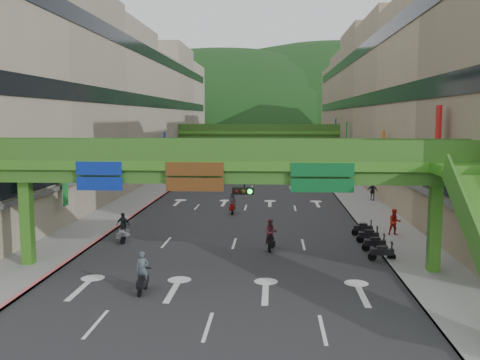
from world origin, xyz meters
The scene contains 23 objects.
ground centered at (0.00, 0.00, 0.00)m, with size 320.00×320.00×0.00m, color black.
road_slab centered at (0.00, 50.00, 0.01)m, with size 18.00×140.00×0.02m, color #28282B.
sidewalk_left centered at (-11.00, 50.00, 0.07)m, with size 4.00×140.00×0.15m, color gray.
sidewalk_right centered at (11.00, 50.00, 0.07)m, with size 4.00×140.00×0.15m, color gray.
curb_left centered at (-9.10, 50.00, 0.09)m, with size 0.20×140.00×0.18m, color #CC5959.
curb_right centered at (9.10, 50.00, 0.09)m, with size 0.20×140.00×0.18m, color gray.
building_row_left centered at (-18.93, 50.00, 9.46)m, with size 12.80×95.00×19.00m.
building_row_right centered at (18.93, 50.00, 9.46)m, with size 12.80×95.00×19.00m.
overpass_near centered at (0.93, 5.38, 5.21)m, with size 28.00×12.27×7.10m.
overpass_far centered at (0.00, 65.00, 5.40)m, with size 28.00×2.20×7.10m.
hill_left centered at (-15.00, 160.00, 0.00)m, with size 168.00×140.00×112.00m, color #1C4419.
hill_right centered at (25.00, 180.00, 0.00)m, with size 208.00×176.00×128.00m, color #1C4419.
bunting_string centered at (0.00, 30.00, 5.96)m, with size 26.00×0.36×0.47m.
scooter_rider_near centered at (-3.57, 1.93, 0.92)m, with size 0.61×1.60×1.98m.
scooter_rider_mid centered at (2.41, 10.43, 1.01)m, with size 0.88×1.60×1.97m.
scooter_rider_left centered at (-7.36, 11.92, 1.00)m, with size 1.03×1.58×2.00m.
scooter_rider_far centered at (-0.96, 22.83, 0.92)m, with size 0.77×1.60×1.86m.
parked_scooter_row centered at (8.80, 11.61, 0.52)m, with size 1.60×7.15×1.08m.
car_silver centered at (-6.18, 48.83, 0.63)m, with size 1.34×3.84×1.26m, color #A9A7AE.
car_yellow centered at (0.48, 48.69, 0.76)m, with size 1.80×4.48×1.53m, color #E3F208.
pedestrian_red centered at (10.90, 14.65, 0.90)m, with size 0.88×0.68×1.80m, color red.
pedestrian_dark centered at (12.20, 30.34, 0.88)m, with size 1.03×0.43×1.76m, color black.
pedestrian_blue centered at (9.80, 36.99, 0.82)m, with size 0.77×0.49×1.64m, color #334458.
Camera 1 is at (2.55, -22.12, 8.24)m, focal length 40.00 mm.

